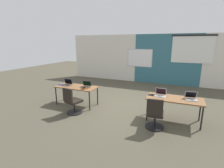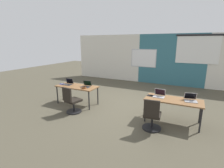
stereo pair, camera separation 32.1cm
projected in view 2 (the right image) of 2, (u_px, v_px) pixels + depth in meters
ground_plane at (125, 106)px, 6.28m from camera, size 24.00×24.00×0.00m
back_wall_assembly at (153, 59)px, 9.56m from camera, size 10.00×0.27×2.80m
desk_near_left at (77, 87)px, 6.35m from camera, size 1.60×0.70×0.72m
desk_near_right at (173, 101)px, 4.84m from camera, size 1.60×0.70×0.72m
laptop_near_left_end at (68, 83)px, 6.55m from camera, size 0.34×0.31×0.23m
mousepad_near_left_end at (62, 84)px, 6.63m from camera, size 0.22×0.19×0.00m
mouse_near_left_end at (62, 83)px, 6.63m from camera, size 0.08×0.11×0.03m
laptop_near_right_end at (191, 99)px, 4.69m from camera, size 0.38×0.37×0.22m
laptop_near_left_inner at (86, 86)px, 6.21m from camera, size 0.37×0.36×0.22m
chair_near_left_inner at (72, 102)px, 5.59m from camera, size 0.52×0.57×0.92m
laptop_near_right_inner at (159, 95)px, 5.07m from camera, size 0.35×0.31×0.23m
mousepad_near_right_inner at (151, 96)px, 5.17m from camera, size 0.22×0.19×0.00m
mouse_near_right_inner at (151, 95)px, 5.17m from camera, size 0.07×0.11×0.03m
chair_near_right_inner at (152, 117)px, 4.47m from camera, size 0.52×0.56×0.92m
snack_bowl at (84, 88)px, 5.97m from camera, size 0.18×0.18×0.06m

